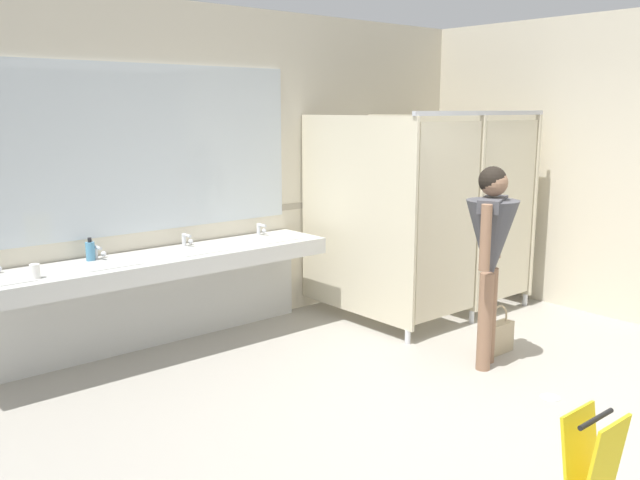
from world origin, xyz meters
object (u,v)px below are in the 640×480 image
(soap_dispenser, at_px, (90,251))
(paper_cup, at_px, (35,271))
(person_standing, at_px, (491,243))
(handbag, at_px, (498,336))
(wet_floor_sign, at_px, (591,479))

(soap_dispenser, xyz_separation_m, paper_cup, (-0.51, -0.30, -0.03))
(soap_dispenser, bearing_deg, person_standing, -41.34)
(soap_dispenser, bearing_deg, handbag, -36.39)
(soap_dispenser, xyz_separation_m, wet_floor_sign, (0.83, -3.69, -0.58))
(person_standing, height_order, wet_floor_sign, person_standing)
(handbag, height_order, paper_cup, paper_cup)
(handbag, relative_size, paper_cup, 3.99)
(wet_floor_sign, bearing_deg, soap_dispenser, 102.73)
(handbag, bearing_deg, wet_floor_sign, -135.54)
(person_standing, xyz_separation_m, soap_dispenser, (-2.32, 2.04, -0.07))
(person_standing, distance_m, handbag, 0.90)
(handbag, bearing_deg, paper_cup, 152.43)
(paper_cup, bearing_deg, person_standing, -31.62)
(paper_cup, height_order, wet_floor_sign, paper_cup)
(person_standing, bearing_deg, handbag, 18.61)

